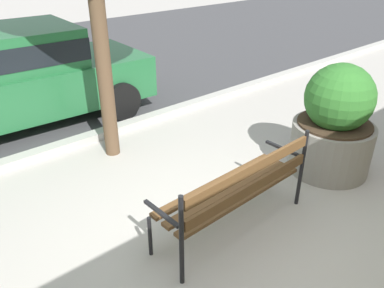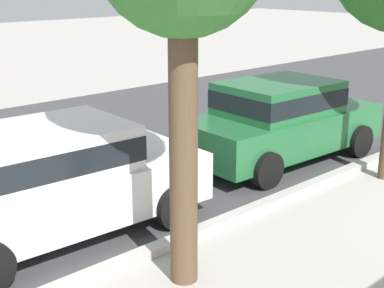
# 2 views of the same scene
# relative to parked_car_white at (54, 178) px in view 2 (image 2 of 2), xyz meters

# --- Properties ---
(street_surface) EXTENTS (60.00, 9.00, 0.01)m
(street_surface) POSITION_rel_parked_car_white_xyz_m (5.36, 3.27, -0.84)
(street_surface) COLOR #424244
(street_surface) RESTS_ON ground
(curb_stone) EXTENTS (60.00, 0.20, 0.12)m
(curb_stone) POSITION_rel_parked_car_white_xyz_m (5.36, -1.33, -0.78)
(curb_stone) COLOR #B2AFA8
(curb_stone) RESTS_ON ground
(parked_car_white) EXTENTS (4.17, 2.07, 1.56)m
(parked_car_white) POSITION_rel_parked_car_white_xyz_m (0.00, 0.00, 0.00)
(parked_car_white) COLOR silver
(parked_car_white) RESTS_ON ground
(parked_car_green) EXTENTS (4.17, 2.07, 1.56)m
(parked_car_green) POSITION_rel_parked_car_white_xyz_m (4.79, 0.00, 0.00)
(parked_car_green) COLOR #236638
(parked_car_green) RESTS_ON ground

